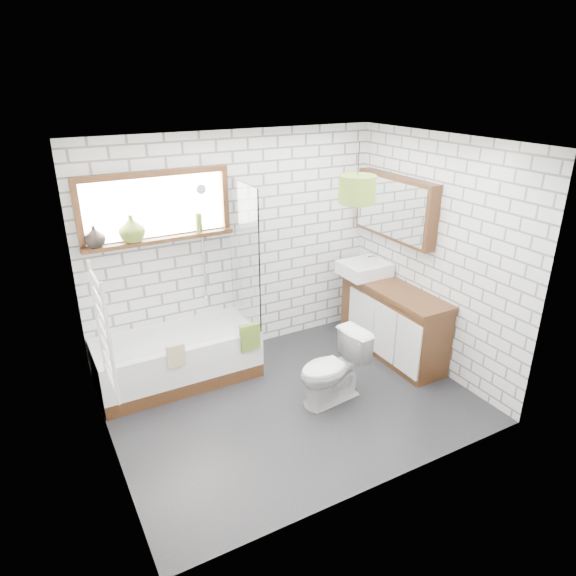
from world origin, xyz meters
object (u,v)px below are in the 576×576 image
basin (364,269)px  toilet (333,369)px  bathtub (178,358)px  pendant (357,189)px  vanity (392,321)px

basin → toilet: 1.52m
bathtub → pendant: pendant is taller
toilet → vanity: bearing=106.3°
bathtub → toilet: bearing=-41.6°
toilet → bathtub: bearing=-137.6°
bathtub → vanity: (2.33, -0.63, 0.15)m
bathtub → pendant: size_ratio=5.06×
vanity → basin: bearing=96.8°
basin → pendant: bearing=-132.3°
toilet → basin: bearing=126.3°
bathtub → toilet: (1.22, -1.09, 0.09)m
basin → pendant: (-0.87, -0.95, 1.20)m
vanity → basin: size_ratio=2.73×
basin → bathtub: bearing=176.7°
basin → vanity: bearing=-83.2°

